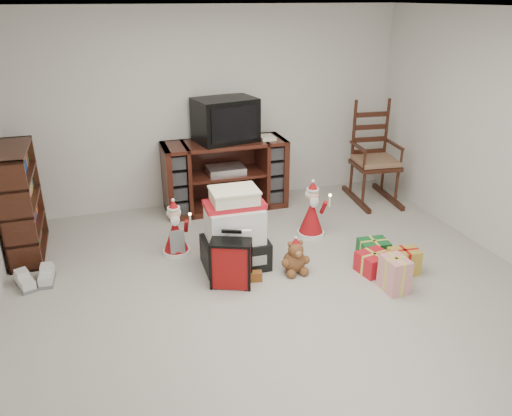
{
  "coord_description": "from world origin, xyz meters",
  "views": [
    {
      "loc": [
        -1.46,
        -3.73,
        2.59
      ],
      "look_at": [
        -0.05,
        0.6,
        0.65
      ],
      "focal_mm": 35.0,
      "sensor_mm": 36.0,
      "label": 1
    }
  ],
  "objects_px": {
    "rocking_chair": "(372,166)",
    "tv_stand": "(225,175)",
    "mrs_claus_figurine": "(175,233)",
    "sneaker_pair": "(36,279)",
    "teddy_bear": "(295,259)",
    "crt_television": "(225,120)",
    "gift_pile": "(235,234)",
    "red_suitcase": "(231,264)",
    "gift_cluster": "(384,260)",
    "santa_figurine": "(312,215)",
    "bookshelf": "(22,204)"
  },
  "relations": [
    {
      "from": "rocking_chair",
      "to": "tv_stand",
      "type": "bearing_deg",
      "value": 177.33
    },
    {
      "from": "mrs_claus_figurine",
      "to": "sneaker_pair",
      "type": "bearing_deg",
      "value": -171.02
    },
    {
      "from": "teddy_bear",
      "to": "crt_television",
      "type": "xyz_separation_m",
      "value": [
        -0.2,
        1.87,
        1.01
      ]
    },
    {
      "from": "tv_stand",
      "to": "teddy_bear",
      "type": "distance_m",
      "value": 1.88
    },
    {
      "from": "gift_pile",
      "to": "mrs_claus_figurine",
      "type": "relative_size",
      "value": 1.33
    },
    {
      "from": "red_suitcase",
      "to": "sneaker_pair",
      "type": "bearing_deg",
      "value": -176.07
    },
    {
      "from": "tv_stand",
      "to": "sneaker_pair",
      "type": "distance_m",
      "value": 2.62
    },
    {
      "from": "red_suitcase",
      "to": "sneaker_pair",
      "type": "height_order",
      "value": "red_suitcase"
    },
    {
      "from": "gift_pile",
      "to": "gift_cluster",
      "type": "relative_size",
      "value": 0.95
    },
    {
      "from": "tv_stand",
      "to": "red_suitcase",
      "type": "distance_m",
      "value": 1.96
    },
    {
      "from": "rocking_chair",
      "to": "santa_figurine",
      "type": "xyz_separation_m",
      "value": [
        -1.24,
        -0.8,
        -0.22
      ]
    },
    {
      "from": "rocking_chair",
      "to": "red_suitcase",
      "type": "distance_m",
      "value": 2.9
    },
    {
      "from": "tv_stand",
      "to": "gift_cluster",
      "type": "bearing_deg",
      "value": -62.77
    },
    {
      "from": "gift_pile",
      "to": "mrs_claus_figurine",
      "type": "height_order",
      "value": "gift_pile"
    },
    {
      "from": "bookshelf",
      "to": "gift_cluster",
      "type": "relative_size",
      "value": 1.35
    },
    {
      "from": "rocking_chair",
      "to": "santa_figurine",
      "type": "relative_size",
      "value": 2.07
    },
    {
      "from": "mrs_claus_figurine",
      "to": "red_suitcase",
      "type": "bearing_deg",
      "value": -64.63
    },
    {
      "from": "mrs_claus_figurine",
      "to": "gift_pile",
      "type": "bearing_deg",
      "value": -40.23
    },
    {
      "from": "rocking_chair",
      "to": "gift_cluster",
      "type": "bearing_deg",
      "value": -109.85
    },
    {
      "from": "gift_cluster",
      "to": "tv_stand",
      "type": "bearing_deg",
      "value": 117.05
    },
    {
      "from": "sneaker_pair",
      "to": "gift_cluster",
      "type": "bearing_deg",
      "value": -25.79
    },
    {
      "from": "tv_stand",
      "to": "rocking_chair",
      "type": "height_order",
      "value": "rocking_chair"
    },
    {
      "from": "tv_stand",
      "to": "teddy_bear",
      "type": "bearing_deg",
      "value": -82.82
    },
    {
      "from": "gift_cluster",
      "to": "sneaker_pair",
      "type": "bearing_deg",
      "value": 165.97
    },
    {
      "from": "gift_cluster",
      "to": "bookshelf",
      "type": "bearing_deg",
      "value": 155.38
    },
    {
      "from": "tv_stand",
      "to": "bookshelf",
      "type": "xyz_separation_m",
      "value": [
        -2.36,
        -0.54,
        0.12
      ]
    },
    {
      "from": "red_suitcase",
      "to": "mrs_claus_figurine",
      "type": "xyz_separation_m",
      "value": [
        -0.39,
        0.83,
        -0.0
      ]
    },
    {
      "from": "tv_stand",
      "to": "crt_television",
      "type": "height_order",
      "value": "crt_television"
    },
    {
      "from": "bookshelf",
      "to": "gift_pile",
      "type": "relative_size",
      "value": 1.42
    },
    {
      "from": "red_suitcase",
      "to": "mrs_claus_figurine",
      "type": "bearing_deg",
      "value": 137.93
    },
    {
      "from": "rocking_chair",
      "to": "sneaker_pair",
      "type": "bearing_deg",
      "value": -160.67
    },
    {
      "from": "sneaker_pair",
      "to": "crt_television",
      "type": "distance_m",
      "value": 2.85
    },
    {
      "from": "rocking_chair",
      "to": "gift_cluster",
      "type": "height_order",
      "value": "rocking_chair"
    },
    {
      "from": "gift_pile",
      "to": "crt_television",
      "type": "bearing_deg",
      "value": 79.46
    },
    {
      "from": "red_suitcase",
      "to": "teddy_bear",
      "type": "height_order",
      "value": "red_suitcase"
    },
    {
      "from": "red_suitcase",
      "to": "teddy_bear",
      "type": "distance_m",
      "value": 0.68
    },
    {
      "from": "bookshelf",
      "to": "sneaker_pair",
      "type": "xyz_separation_m",
      "value": [
        0.11,
        -0.75,
        -0.51
      ]
    },
    {
      "from": "gift_pile",
      "to": "mrs_claus_figurine",
      "type": "distance_m",
      "value": 0.72
    },
    {
      "from": "teddy_bear",
      "to": "gift_cluster",
      "type": "height_order",
      "value": "teddy_bear"
    },
    {
      "from": "tv_stand",
      "to": "rocking_chair",
      "type": "relative_size",
      "value": 1.13
    },
    {
      "from": "bookshelf",
      "to": "teddy_bear",
      "type": "bearing_deg",
      "value": -26.73
    },
    {
      "from": "bookshelf",
      "to": "santa_figurine",
      "type": "bearing_deg",
      "value": -10.37
    },
    {
      "from": "teddy_bear",
      "to": "sneaker_pair",
      "type": "distance_m",
      "value": 2.54
    },
    {
      "from": "red_suitcase",
      "to": "teddy_bear",
      "type": "xyz_separation_m",
      "value": [
        0.67,
        0.05,
        -0.09
      ]
    },
    {
      "from": "bookshelf",
      "to": "teddy_bear",
      "type": "distance_m",
      "value": 2.92
    },
    {
      "from": "teddy_bear",
      "to": "mrs_claus_figurine",
      "type": "height_order",
      "value": "mrs_claus_figurine"
    },
    {
      "from": "rocking_chair",
      "to": "sneaker_pair",
      "type": "xyz_separation_m",
      "value": [
        -4.22,
        -0.98,
        -0.42
      ]
    },
    {
      "from": "gift_pile",
      "to": "teddy_bear",
      "type": "xyz_separation_m",
      "value": [
        0.53,
        -0.32,
        -0.21
      ]
    },
    {
      "from": "teddy_bear",
      "to": "mrs_claus_figurine",
      "type": "bearing_deg",
      "value": 143.89
    },
    {
      "from": "santa_figurine",
      "to": "gift_pile",
      "type": "bearing_deg",
      "value": -158.26
    }
  ]
}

